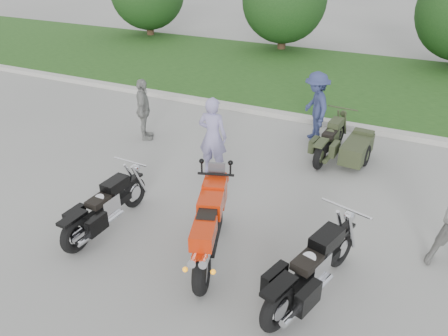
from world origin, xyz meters
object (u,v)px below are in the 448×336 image
at_px(cruiser_left, 104,209).
at_px(cruiser_sidecar, 345,146).
at_px(sportbike_red, 209,226).
at_px(person_denim, 316,107).
at_px(cruiser_right, 310,272).
at_px(person_stripe, 213,136).
at_px(person_back, 144,110).

height_order(cruiser_left, cruiser_sidecar, cruiser_left).
height_order(sportbike_red, person_denim, person_denim).
relative_size(cruiser_right, cruiser_sidecar, 1.10).
xyz_separation_m(cruiser_left, person_stripe, (0.76, 2.73, 0.45)).
xyz_separation_m(cruiser_left, cruiser_sidecar, (3.25, 4.55, -0.04)).
xyz_separation_m(sportbike_red, cruiser_left, (-2.04, -0.11, -0.21)).
bearing_deg(person_stripe, cruiser_left, 69.28).
xyz_separation_m(cruiser_right, cruiser_sidecar, (-0.47, 4.59, -0.09)).
bearing_deg(cruiser_left, person_stripe, 76.55).
bearing_deg(cruiser_left, cruiser_sidecar, 56.65).
relative_size(cruiser_right, person_back, 1.48).
xyz_separation_m(sportbike_red, person_stripe, (-1.27, 2.61, 0.24)).
relative_size(cruiser_right, person_stripe, 1.34).
height_order(sportbike_red, cruiser_right, sportbike_red).
bearing_deg(cruiser_sidecar, sportbike_red, -101.24).
height_order(cruiser_right, person_denim, person_denim).
relative_size(cruiser_sidecar, person_denim, 1.21).
bearing_deg(person_back, cruiser_right, -154.53).
distance_m(sportbike_red, person_stripe, 2.92).
distance_m(cruiser_sidecar, person_back, 5.00).
bearing_deg(cruiser_sidecar, person_back, -164.73).
bearing_deg(sportbike_red, person_denim, 68.85).
bearing_deg(cruiser_right, cruiser_sidecar, 111.78).
bearing_deg(person_stripe, person_denim, -123.95).
xyz_separation_m(cruiser_sidecar, person_back, (-4.89, -0.96, 0.40)).
xyz_separation_m(sportbike_red, person_denim, (0.23, 5.33, 0.24)).
height_order(sportbike_red, person_stripe, person_stripe).
height_order(cruiser_right, cruiser_sidecar, cruiser_right).
height_order(person_denim, person_back, person_denim).
bearing_deg(person_stripe, cruiser_sidecar, -148.83).
height_order(person_stripe, person_denim, person_denim).
xyz_separation_m(cruiser_right, person_denim, (-1.46, 5.48, 0.41)).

